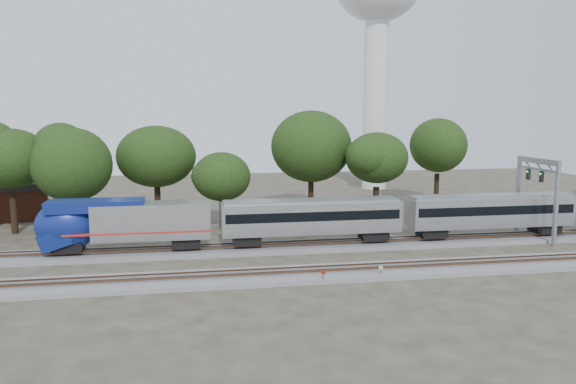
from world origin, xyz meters
name	(u,v)px	position (x,y,z in m)	size (l,w,h in m)	color
ground	(258,266)	(0.00, 0.00, 0.00)	(160.00, 160.00, 0.00)	#383328
track_far	(251,249)	(0.00, 6.00, 0.21)	(160.00, 5.00, 0.73)	slate
track_near	(264,276)	(0.00, -4.00, 0.21)	(160.00, 5.00, 0.73)	slate
switch_stand_red	(323,275)	(4.61, -6.25, 0.73)	(0.37, 0.07, 1.15)	#512D19
switch_stand_white	(381,271)	(9.74, -5.76, 0.74)	(0.37, 0.07, 1.16)	#512D19
switch_lever	(334,281)	(5.56, -6.10, 0.15)	(0.50, 0.30, 0.30)	#512D19
water_tower	(377,11)	(27.77, 49.99, 32.01)	(15.61, 15.61, 43.21)	silver
signal_gantry	(537,180)	(31.72, 6.00, 6.60)	(0.63, 7.44, 9.05)	gray
brick_building	(7,201)	(-29.98, 28.76, 2.46)	(11.49, 9.20, 4.89)	brown
tree_1	(10,159)	(-26.33, 18.91, 8.77)	(8.93, 8.93, 12.60)	black
tree_2	(72,165)	(-19.35, 17.45, 8.08)	(8.24, 8.24, 11.61)	black
tree_3	(156,157)	(-10.21, 23.05, 8.47)	(8.63, 8.63, 12.16)	black
tree_4	(222,177)	(-2.29, 17.55, 6.34)	(6.47, 6.47, 9.12)	black
tree_5	(311,147)	(10.22, 24.53, 9.45)	(9.62, 9.62, 13.56)	black
tree_6	(377,158)	(17.72, 19.16, 8.21)	(8.37, 8.37, 11.80)	black
tree_7	(438,145)	(30.37, 28.51, 9.17)	(9.34, 9.34, 13.16)	black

